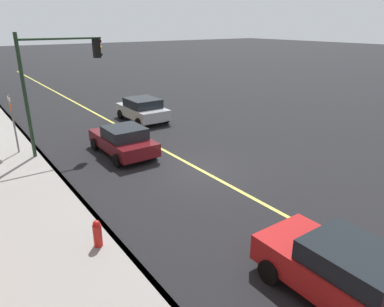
{
  "coord_description": "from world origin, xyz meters",
  "views": [
    {
      "loc": [
        -11.15,
        8.29,
        5.92
      ],
      "look_at": [
        -2.66,
        2.28,
        2.04
      ],
      "focal_mm": 32.8,
      "sensor_mm": 36.0,
      "label": 1
    }
  ],
  "objects_px": {
    "street_sign_post": "(13,120)",
    "car_silver": "(143,109)",
    "car_maroon": "(123,140)",
    "fire_hydrant": "(98,236)",
    "traffic_light_mast": "(56,73)",
    "car_red": "(345,272)"
  },
  "relations": [
    {
      "from": "street_sign_post",
      "to": "car_silver",
      "type": "bearing_deg",
      "value": -74.84
    },
    {
      "from": "traffic_light_mast",
      "to": "street_sign_post",
      "type": "relative_size",
      "value": 1.93
    },
    {
      "from": "car_red",
      "to": "traffic_light_mast",
      "type": "xyz_separation_m",
      "value": [
        13.31,
        2.16,
        3.05
      ]
    },
    {
      "from": "car_silver",
      "to": "street_sign_post",
      "type": "relative_size",
      "value": 1.35
    },
    {
      "from": "traffic_light_mast",
      "to": "car_silver",
      "type": "bearing_deg",
      "value": -61.75
    },
    {
      "from": "car_maroon",
      "to": "traffic_light_mast",
      "type": "height_order",
      "value": "traffic_light_mast"
    },
    {
      "from": "car_red",
      "to": "street_sign_post",
      "type": "distance_m",
      "value": 14.94
    },
    {
      "from": "car_red",
      "to": "street_sign_post",
      "type": "height_order",
      "value": "street_sign_post"
    },
    {
      "from": "car_red",
      "to": "car_maroon",
      "type": "relative_size",
      "value": 0.96
    },
    {
      "from": "car_silver",
      "to": "fire_hydrant",
      "type": "relative_size",
      "value": 4.16
    },
    {
      "from": "car_silver",
      "to": "fire_hydrant",
      "type": "xyz_separation_m",
      "value": [
        -11.48,
        7.44,
        -0.3
      ]
    },
    {
      "from": "street_sign_post",
      "to": "fire_hydrant",
      "type": "relative_size",
      "value": 3.07
    },
    {
      "from": "car_red",
      "to": "fire_hydrant",
      "type": "height_order",
      "value": "car_red"
    },
    {
      "from": "car_silver",
      "to": "car_red",
      "type": "bearing_deg",
      "value": 167.45
    },
    {
      "from": "car_silver",
      "to": "street_sign_post",
      "type": "xyz_separation_m",
      "value": [
        -2.1,
        7.74,
        0.93
      ]
    },
    {
      "from": "car_red",
      "to": "street_sign_post",
      "type": "bearing_deg",
      "value": 15.89
    },
    {
      "from": "car_maroon",
      "to": "fire_hydrant",
      "type": "distance_m",
      "value": 7.61
    },
    {
      "from": "traffic_light_mast",
      "to": "fire_hydrant",
      "type": "distance_m",
      "value": 9.14
    },
    {
      "from": "car_red",
      "to": "traffic_light_mast",
      "type": "height_order",
      "value": "traffic_light_mast"
    },
    {
      "from": "car_maroon",
      "to": "traffic_light_mast",
      "type": "relative_size",
      "value": 0.73
    },
    {
      "from": "traffic_light_mast",
      "to": "fire_hydrant",
      "type": "relative_size",
      "value": 5.93
    },
    {
      "from": "car_red",
      "to": "car_maroon",
      "type": "height_order",
      "value": "car_red"
    }
  ]
}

